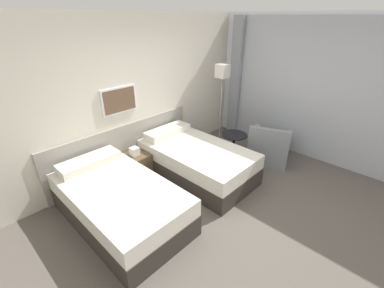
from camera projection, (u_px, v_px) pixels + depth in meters
The scene contains 9 objects.
ground_plane at pixel (224, 212), 3.83m from camera, with size 16.00×16.00×0.00m, color #5B544C.
wall_headboard at pixel (134, 100), 4.50m from camera, with size 10.00×0.10×2.70m.
wall_window at pixel (318, 92), 4.83m from camera, with size 0.21×4.53×2.70m.
bed_near_door at pixel (120, 202), 3.58m from camera, with size 1.13×2.01×0.70m.
bed_near_window at pixel (196, 161), 4.60m from camera, with size 1.13×2.01×0.70m.
nightstand at pixel (136, 165), 4.57m from camera, with size 0.43×0.44×0.59m.
floor_lamp at pixel (222, 79), 5.21m from camera, with size 0.24×0.24×1.77m.
side_table at pixel (234, 142), 5.08m from camera, with size 0.50×0.50×0.55m.
armchair at pixel (269, 148), 5.14m from camera, with size 1.05×0.99×0.79m.
Camera 1 is at (-2.48, -1.70, 2.63)m, focal length 24.00 mm.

